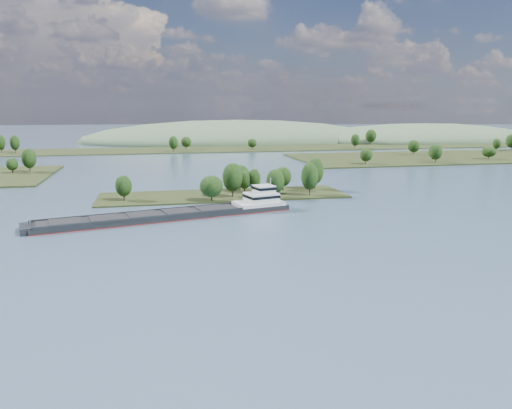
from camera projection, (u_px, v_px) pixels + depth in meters
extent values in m
plane|color=#394A63|center=(253.00, 231.00, 146.65)|extent=(1800.00, 1800.00, 0.00)
cube|color=black|center=(223.00, 196.00, 204.19)|extent=(100.00, 30.00, 1.20)
cylinder|color=black|center=(275.00, 193.00, 196.74)|extent=(0.50, 0.50, 3.74)
ellipsoid|color=black|center=(275.00, 181.00, 195.81)|extent=(7.22, 7.22, 9.61)
cylinder|color=black|center=(240.00, 186.00, 214.93)|extent=(0.50, 0.50, 3.56)
ellipsoid|color=black|center=(240.00, 175.00, 214.05)|extent=(8.40, 8.40, 9.14)
cylinder|color=black|center=(233.00, 191.00, 198.32)|extent=(0.50, 0.50, 4.46)
ellipsoid|color=black|center=(232.00, 177.00, 197.22)|extent=(8.08, 8.08, 11.47)
cylinder|color=black|center=(244.00, 189.00, 208.18)|extent=(0.50, 0.50, 3.13)
ellipsoid|color=black|center=(244.00, 180.00, 207.41)|extent=(5.57, 5.57, 8.05)
cylinder|color=black|center=(212.00, 197.00, 190.20)|extent=(0.50, 0.50, 3.19)
ellipsoid|color=black|center=(211.00, 186.00, 189.42)|extent=(9.02, 9.02, 8.21)
cylinder|color=black|center=(124.00, 196.00, 191.11)|extent=(0.50, 0.50, 3.19)
ellipsoid|color=black|center=(123.00, 186.00, 190.33)|extent=(6.24, 6.24, 8.20)
cylinder|color=black|center=(254.00, 189.00, 208.71)|extent=(0.50, 0.50, 3.30)
ellipsoid|color=black|center=(254.00, 179.00, 207.90)|extent=(5.50, 5.50, 8.48)
cylinder|color=black|center=(315.00, 184.00, 217.21)|extent=(0.50, 0.50, 4.51)
ellipsoid|color=black|center=(315.00, 171.00, 216.10)|extent=(7.30, 7.30, 11.60)
cylinder|color=black|center=(309.00, 190.00, 202.04)|extent=(0.50, 0.50, 4.41)
ellipsoid|color=black|center=(310.00, 176.00, 200.95)|extent=(7.05, 7.05, 11.35)
cylinder|color=black|center=(283.00, 186.00, 214.61)|extent=(0.50, 0.50, 3.30)
ellipsoid|color=black|center=(283.00, 177.00, 213.79)|extent=(7.25, 7.25, 8.49)
cylinder|color=black|center=(30.00, 168.00, 271.62)|extent=(0.50, 0.50, 4.27)
ellipsoid|color=black|center=(29.00, 158.00, 270.56)|extent=(7.61, 7.61, 10.99)
cylinder|color=black|center=(13.00, 170.00, 267.95)|extent=(0.50, 0.50, 2.68)
ellipsoid|color=black|center=(12.00, 164.00, 267.28)|extent=(6.05, 6.05, 6.90)
cube|color=black|center=(509.00, 156.00, 366.70)|extent=(320.00, 90.00, 1.60)
cylinder|color=black|center=(366.00, 161.00, 309.18)|extent=(0.50, 0.50, 3.25)
ellipsoid|color=black|center=(366.00, 155.00, 308.38)|extent=(7.77, 7.77, 8.36)
cylinder|color=black|center=(511.00, 148.00, 403.80)|extent=(0.50, 0.50, 4.40)
ellipsoid|color=black|center=(512.00, 141.00, 402.71)|extent=(9.65, 9.65, 11.31)
cylinder|color=black|center=(489.00, 157.00, 337.74)|extent=(0.50, 0.50, 2.83)
ellipsoid|color=black|center=(489.00, 152.00, 337.04)|extent=(9.42, 9.42, 7.28)
cylinder|color=black|center=(435.00, 160.00, 316.49)|extent=(0.50, 0.50, 3.86)
ellipsoid|color=black|center=(436.00, 152.00, 315.54)|extent=(7.96, 7.96, 9.92)
cylinder|color=black|center=(432.00, 158.00, 332.23)|extent=(0.50, 0.50, 3.22)
ellipsoid|color=black|center=(432.00, 151.00, 331.43)|extent=(5.31, 5.31, 8.29)
cylinder|color=black|center=(413.00, 152.00, 367.66)|extent=(0.50, 0.50, 3.56)
ellipsoid|color=black|center=(414.00, 146.00, 366.78)|extent=(8.47, 8.47, 9.15)
cylinder|color=black|center=(496.00, 149.00, 397.87)|extent=(0.50, 0.50, 3.28)
ellipsoid|color=black|center=(497.00, 144.00, 397.05)|extent=(6.35, 6.35, 8.43)
cube|color=black|center=(184.00, 150.00, 415.18)|extent=(900.00, 60.00, 1.20)
cylinder|color=black|center=(1.00, 150.00, 384.64)|extent=(0.50, 0.50, 4.55)
ellipsoid|color=black|center=(1.00, 142.00, 383.52)|extent=(6.53, 6.53, 11.69)
cylinder|color=black|center=(355.00, 146.00, 427.82)|extent=(0.50, 0.50, 3.97)
ellipsoid|color=black|center=(355.00, 140.00, 426.84)|extent=(7.47, 7.47, 10.21)
cylinder|color=black|center=(186.00, 147.00, 417.88)|extent=(0.50, 0.50, 3.43)
ellipsoid|color=black|center=(186.00, 142.00, 417.04)|extent=(8.57, 8.57, 8.82)
cylinder|color=black|center=(371.00, 142.00, 466.77)|extent=(0.50, 0.50, 4.62)
ellipsoid|color=black|center=(371.00, 136.00, 465.63)|extent=(10.00, 10.00, 11.89)
cylinder|color=black|center=(15.00, 150.00, 383.41)|extent=(0.50, 0.50, 4.47)
ellipsoid|color=black|center=(15.00, 143.00, 382.31)|extent=(7.06, 7.06, 11.49)
cylinder|color=black|center=(252.00, 147.00, 418.16)|extent=(0.50, 0.50, 2.89)
ellipsoid|color=black|center=(252.00, 143.00, 417.44)|extent=(7.75, 7.75, 7.42)
cylinder|color=black|center=(174.00, 149.00, 394.49)|extent=(0.50, 0.50, 4.07)
ellipsoid|color=black|center=(173.00, 143.00, 393.48)|extent=(7.28, 7.28, 10.47)
ellipsoid|color=#455D40|center=(423.00, 140.00, 535.92)|extent=(260.00, 140.00, 36.00)
ellipsoid|color=#455D40|center=(235.00, 141.00, 523.45)|extent=(320.00, 160.00, 44.00)
cube|color=black|center=(169.00, 217.00, 163.51)|extent=(84.77, 30.03, 2.33)
cube|color=maroon|center=(169.00, 218.00, 163.60)|extent=(85.02, 30.28, 0.26)
cube|color=black|center=(139.00, 212.00, 164.22)|extent=(63.88, 15.71, 0.85)
cube|color=black|center=(147.00, 218.00, 155.05)|extent=(63.88, 15.71, 0.85)
cube|color=black|center=(143.00, 215.00, 159.66)|extent=(63.94, 24.06, 0.32)
cube|color=black|center=(66.00, 221.00, 149.73)|extent=(11.28, 10.66, 0.37)
cube|color=black|center=(105.00, 218.00, 154.67)|extent=(11.28, 10.66, 0.37)
cube|color=black|center=(143.00, 214.00, 159.60)|extent=(11.28, 10.66, 0.37)
cube|color=black|center=(178.00, 211.00, 164.54)|extent=(11.28, 10.66, 0.37)
cube|color=black|center=(211.00, 208.00, 169.48)|extent=(11.28, 10.66, 0.37)
cube|color=black|center=(25.00, 229.00, 145.26)|extent=(5.31, 10.00, 2.12)
cylinder|color=black|center=(29.00, 224.00, 145.42)|extent=(0.31, 0.31, 2.33)
cube|color=silver|center=(259.00, 203.00, 177.07)|extent=(18.83, 13.82, 1.27)
cube|color=silver|center=(261.00, 197.00, 177.11)|extent=(12.26, 10.70, 3.17)
cube|color=black|center=(261.00, 196.00, 177.03)|extent=(12.52, 10.95, 0.95)
cube|color=silver|center=(264.00, 189.00, 177.02)|extent=(7.65, 7.65, 2.33)
cube|color=black|center=(264.00, 188.00, 176.94)|extent=(7.91, 7.91, 0.85)
cube|color=silver|center=(264.00, 186.00, 176.78)|extent=(8.16, 8.16, 0.21)
cylinder|color=silver|center=(271.00, 182.00, 177.65)|extent=(0.26, 0.26, 2.75)
cylinder|color=black|center=(249.00, 185.00, 177.75)|extent=(0.64, 0.64, 1.27)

